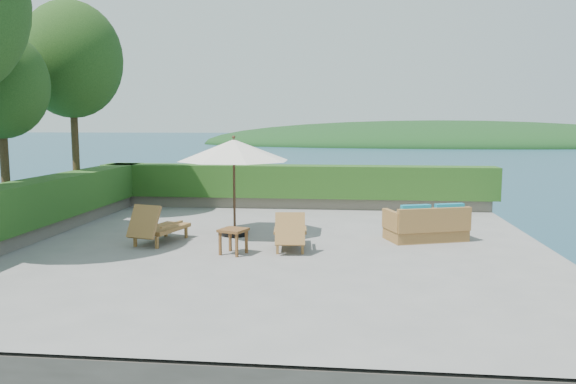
# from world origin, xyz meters

# --- Properties ---
(ground) EXTENTS (12.00, 12.00, 0.00)m
(ground) POSITION_xyz_m (0.00, 0.00, 0.00)
(ground) COLOR gray
(ground) RESTS_ON ground
(foundation) EXTENTS (12.00, 12.00, 3.00)m
(foundation) POSITION_xyz_m (0.00, 0.00, -1.55)
(foundation) COLOR #554C44
(foundation) RESTS_ON ocean
(ocean) EXTENTS (600.00, 600.00, 0.00)m
(ocean) POSITION_xyz_m (0.00, 0.00, -3.00)
(ocean) COLOR #18384A
(ocean) RESTS_ON ground
(offshore_island) EXTENTS (126.00, 57.60, 12.60)m
(offshore_island) POSITION_xyz_m (25.00, 140.00, -3.00)
(offshore_island) COLOR black
(offshore_island) RESTS_ON ocean
(planter_wall_far) EXTENTS (12.00, 0.60, 0.36)m
(planter_wall_far) POSITION_xyz_m (0.00, 5.60, 0.18)
(planter_wall_far) COLOR slate
(planter_wall_far) RESTS_ON ground
(planter_wall_left) EXTENTS (0.60, 12.00, 0.36)m
(planter_wall_left) POSITION_xyz_m (-5.60, 0.00, 0.18)
(planter_wall_left) COLOR slate
(planter_wall_left) RESTS_ON ground
(hedge_far) EXTENTS (12.40, 0.90, 1.00)m
(hedge_far) POSITION_xyz_m (0.00, 5.60, 0.85)
(hedge_far) COLOR #1C3F12
(hedge_far) RESTS_ON planter_wall_far
(hedge_left) EXTENTS (0.90, 12.40, 1.00)m
(hedge_left) POSITION_xyz_m (-5.60, 0.00, 0.85)
(hedge_left) COLOR #1C3F12
(hedge_left) RESTS_ON planter_wall_left
(tree_mid) EXTENTS (2.20, 2.20, 4.83)m
(tree_mid) POSITION_xyz_m (-6.40, 0.50, 3.55)
(tree_mid) COLOR #48351B
(tree_mid) RESTS_ON ground
(tree_far) EXTENTS (2.80, 2.80, 6.03)m
(tree_far) POSITION_xyz_m (-6.00, 3.20, 4.40)
(tree_far) COLOR #48351B
(tree_far) RESTS_ON ground
(patio_umbrella) EXTENTS (3.46, 3.46, 2.39)m
(patio_umbrella) POSITION_xyz_m (-1.01, 1.08, 2.02)
(patio_umbrella) COLOR black
(patio_umbrella) RESTS_ON ground
(lounge_left) EXTENTS (1.04, 1.71, 0.92)m
(lounge_left) POSITION_xyz_m (-2.54, -0.00, 0.39)
(lounge_left) COLOR olive
(lounge_left) RESTS_ON ground
(lounge_right) EXTENTS (0.75, 1.54, 0.86)m
(lounge_right) POSITION_xyz_m (0.47, -0.28, 0.36)
(lounge_right) COLOR olive
(lounge_right) RESTS_ON ground
(side_table) EXTENTS (0.64, 0.64, 0.53)m
(side_table) POSITION_xyz_m (-0.65, -0.83, 0.44)
(side_table) COLOR brown
(side_table) RESTS_ON ground
(wicker_loveseat) EXTENTS (1.98, 1.44, 0.88)m
(wicker_loveseat) POSITION_xyz_m (3.48, 0.98, 0.34)
(wicker_loveseat) COLOR olive
(wicker_loveseat) RESTS_ON ground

